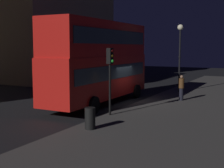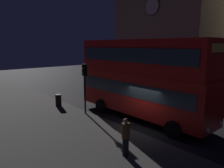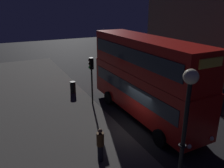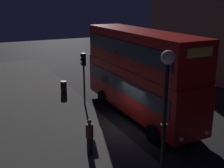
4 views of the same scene
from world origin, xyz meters
name	(u,v)px [view 3 (image 3 of 4)]	position (x,y,z in m)	size (l,w,h in m)	color
ground_plane	(137,128)	(0.00, 0.00, 0.00)	(80.00, 80.00, 0.00)	black
sidewalk_slab	(66,146)	(0.00, -4.61, 0.06)	(44.00, 7.37, 0.12)	#423F3D
building_with_clock	(211,4)	(-8.73, 14.88, 7.47)	(12.56, 8.32, 14.93)	tan
double_decker_bus	(144,74)	(-1.38, 1.24, 3.05)	(10.55, 2.86, 5.48)	red
traffic_light_near_kerb	(91,71)	(-4.52, -1.28, 2.76)	(0.33, 0.37, 3.66)	black
street_lamp	(186,117)	(5.97, -2.11, 4.09)	(0.48, 0.48, 5.55)	black
pedestrian	(100,144)	(1.99, -3.42, 1.03)	(0.37, 0.37, 1.77)	black
litter_bin	(73,87)	(-7.55, -1.89, 0.62)	(0.48, 0.48, 0.99)	black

